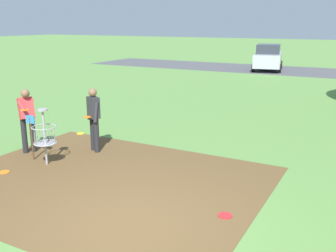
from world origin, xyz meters
name	(u,v)px	position (x,y,z in m)	size (l,w,h in m)	color
ground_plane	(127,228)	(0.00, 0.00, 0.00)	(160.00, 160.00, 0.00)	#5B8942
dirt_tee_pad	(104,181)	(-1.58, 1.42, 0.00)	(6.78, 5.47, 0.01)	brown
disc_golf_basket	(43,134)	(-3.50, 1.61, 0.75)	(0.98, 0.58, 1.39)	#9E9EA3
player_foreground_watching	(94,116)	(-3.06, 2.99, 0.97)	(0.49, 0.45, 1.71)	#232328
player_throwing	(27,116)	(-4.53, 2.08, 0.99)	(0.86, 0.91, 1.71)	#232328
frisbee_by_tee	(225,216)	(1.31, 1.17, 0.01)	(0.26, 0.26, 0.02)	red
frisbee_far_right	(80,134)	(-4.53, 4.10, 0.01)	(0.24, 0.24, 0.02)	gold
frisbee_scattered_a	(4,172)	(-3.92, 0.74, 0.01)	(0.24, 0.24, 0.02)	orange
parking_lot_strip	(323,72)	(0.00, 24.05, 0.00)	(36.00, 6.00, 0.01)	#4C4C51
parked_car_leftmost	(268,57)	(-3.72, 23.58, 0.92)	(2.57, 4.47, 1.84)	#B2B7BC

